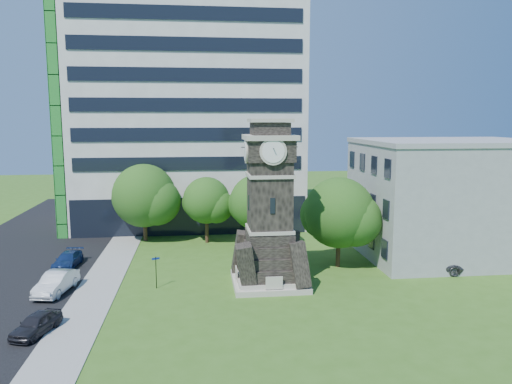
{
  "coord_description": "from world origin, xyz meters",
  "views": [
    {
      "loc": [
        -2.15,
        -33.45,
        12.25
      ],
      "look_at": [
        2.59,
        6.96,
        6.22
      ],
      "focal_mm": 35.0,
      "sensor_mm": 36.0,
      "label": 1
    }
  ],
  "objects": [
    {
      "name": "tree_nc",
      "position": [
        -1.3,
        15.16,
        4.08
      ],
      "size": [
        5.06,
        4.6,
        6.56
      ],
      "rotation": [
        0.0,
        0.0,
        -0.23
      ],
      "color": "#332114",
      "rests_on": "ground"
    },
    {
      "name": "car_street_south",
      "position": [
        -11.49,
        -5.08,
        0.61
      ],
      "size": [
        2.51,
        3.84,
        1.22
      ],
      "primitive_type": "imported",
      "rotation": [
        0.0,
        0.0,
        -0.33
      ],
      "color": "black",
      "rests_on": "ground"
    },
    {
      "name": "car_street_mid",
      "position": [
        -12.24,
        1.86,
        0.75
      ],
      "size": [
        2.37,
        4.74,
        1.49
      ],
      "primitive_type": "imported",
      "rotation": [
        0.0,
        0.0,
        -0.18
      ],
      "color": "#B7BBBF",
      "rests_on": "ground"
    },
    {
      "name": "office_low",
      "position": [
        19.97,
        8.0,
        5.21
      ],
      "size": [
        15.2,
        12.2,
        10.4
      ],
      "color": "#9D9FA2",
      "rests_on": "ground"
    },
    {
      "name": "car_street_north",
      "position": [
        -13.01,
        8.2,
        0.6
      ],
      "size": [
        2.01,
        4.28,
        1.21
      ],
      "primitive_type": "imported",
      "rotation": [
        0.0,
        0.0,
        -0.08
      ],
      "color": "navy",
      "rests_on": "ground"
    },
    {
      "name": "office_tall",
      "position": [
        -3.2,
        25.84,
        14.22
      ],
      "size": [
        26.2,
        15.11,
        28.6
      ],
      "color": "silver",
      "rests_on": "ground"
    },
    {
      "name": "street_sign",
      "position": [
        -5.29,
        2.04,
        1.47
      ],
      "size": [
        0.57,
        0.06,
        2.35
      ],
      "rotation": [
        0.0,
        0.0,
        0.35
      ],
      "color": "black",
      "rests_on": "ground"
    },
    {
      "name": "tree_east",
      "position": [
        9.39,
        5.69,
        4.39
      ],
      "size": [
        6.42,
        5.84,
        7.5
      ],
      "rotation": [
        0.0,
        0.0,
        -0.03
      ],
      "color": "#332114",
      "rests_on": "ground"
    },
    {
      "name": "sidewalk",
      "position": [
        -9.5,
        5.0,
        0.03
      ],
      "size": [
        3.0,
        70.0,
        0.06
      ],
      "primitive_type": "cube",
      "color": "gray",
      "rests_on": "ground"
    },
    {
      "name": "ground",
      "position": [
        0.0,
        0.0,
        0.0
      ],
      "size": [
        160.0,
        160.0,
        0.0
      ],
      "primitive_type": "plane",
      "color": "#38611B",
      "rests_on": "ground"
    },
    {
      "name": "clock_tower",
      "position": [
        3.0,
        2.0,
        5.28
      ],
      "size": [
        5.4,
        5.4,
        12.22
      ],
      "color": "#BDB8A5",
      "rests_on": "ground"
    },
    {
      "name": "tree_ne",
      "position": [
        3.53,
        13.14,
        4.13
      ],
      "size": [
        5.87,
        5.33,
        6.97
      ],
      "rotation": [
        0.0,
        0.0,
        -0.34
      ],
      "color": "#332114",
      "rests_on": "ground"
    },
    {
      "name": "tree_nw",
      "position": [
        -7.43,
        16.66,
        4.42
      ],
      "size": [
        6.97,
        6.33,
        7.77
      ],
      "rotation": [
        0.0,
        0.0,
        0.32
      ],
      "color": "#332114",
      "rests_on": "ground"
    },
    {
      "name": "park_bench",
      "position": [
        1.62,
        0.48,
        0.49
      ],
      "size": [
        1.8,
        0.48,
        0.93
      ],
      "rotation": [
        0.0,
        0.0,
        0.43
      ],
      "color": "black",
      "rests_on": "ground"
    },
    {
      "name": "car_east_lot",
      "position": [
        16.21,
        3.25,
        0.72
      ],
      "size": [
        5.45,
        3.01,
        1.44
      ],
      "primitive_type": "imported",
      "rotation": [
        0.0,
        0.0,
        1.45
      ],
      "color": "#434247",
      "rests_on": "ground"
    }
  ]
}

